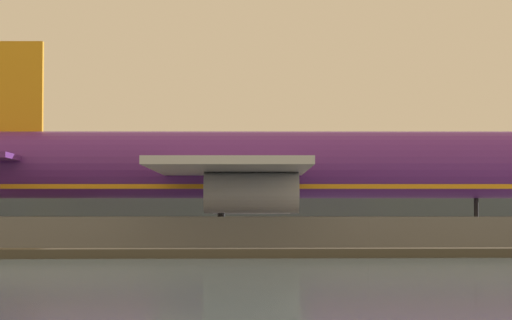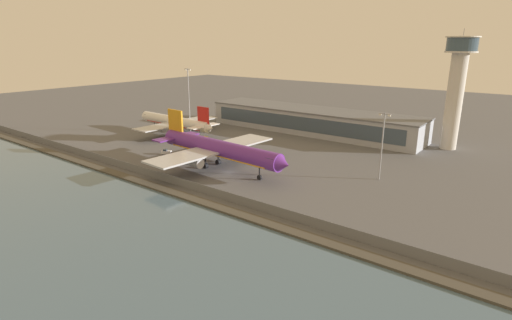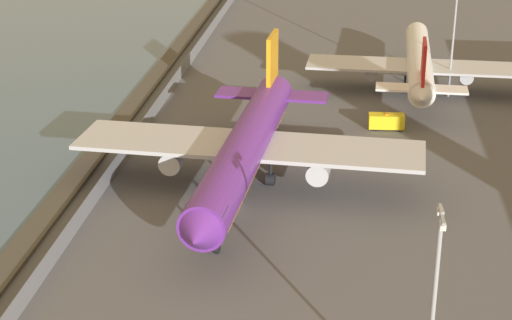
{
  "view_description": "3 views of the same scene",
  "coord_description": "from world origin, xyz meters",
  "px_view_note": "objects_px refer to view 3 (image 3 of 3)",
  "views": [
    {
      "loc": [
        -11.74,
        -87.64,
        2.29
      ],
      "look_at": [
        -5.26,
        5.15,
        6.6
      ],
      "focal_mm": 85.0,
      "sensor_mm": 36.0,
      "label": 1
    },
    {
      "loc": [
        72.02,
        -81.11,
        36.03
      ],
      "look_at": [
        3.55,
        8.32,
        2.46
      ],
      "focal_mm": 28.0,
      "sensor_mm": 36.0,
      "label": 2
    },
    {
      "loc": [
        90.61,
        13.94,
        43.86
      ],
      "look_at": [
        -1.74,
        3.2,
        5.77
      ],
      "focal_mm": 60.0,
      "sensor_mm": 36.0,
      "label": 3
    }
  ],
  "objects_px": {
    "passenger_jet_white_red": "(419,62)",
    "ops_van": "(387,121)",
    "baggage_tug": "(269,121)",
    "apron_light_mast_apron_west": "(456,11)",
    "apron_light_mast_apron_east": "(433,309)",
    "cargo_jet_purple": "(246,147)"
  },
  "relations": [
    {
      "from": "passenger_jet_white_red",
      "to": "ops_van",
      "type": "distance_m",
      "value": 21.17
    },
    {
      "from": "baggage_tug",
      "to": "passenger_jet_white_red",
      "type": "bearing_deg",
      "value": 132.3
    },
    {
      "from": "baggage_tug",
      "to": "apron_light_mast_apron_west",
      "type": "xyz_separation_m",
      "value": [
        -17.92,
        28.04,
        13.42
      ]
    },
    {
      "from": "baggage_tug",
      "to": "ops_van",
      "type": "xyz_separation_m",
      "value": [
        -0.93,
        17.56,
        0.47
      ]
    },
    {
      "from": "cargo_jet_purple",
      "to": "passenger_jet_white_red",
      "type": "xyz_separation_m",
      "value": [
        -44.51,
        23.5,
        -1.04
      ]
    },
    {
      "from": "baggage_tug",
      "to": "ops_van",
      "type": "distance_m",
      "value": 17.59
    },
    {
      "from": "ops_van",
      "to": "apron_light_mast_apron_west",
      "type": "xyz_separation_m",
      "value": [
        -16.98,
        10.47,
        12.95
      ]
    },
    {
      "from": "cargo_jet_purple",
      "to": "ops_van",
      "type": "xyz_separation_m",
      "value": [
        -24.4,
        17.93,
        -4.58
      ]
    },
    {
      "from": "cargo_jet_purple",
      "to": "ops_van",
      "type": "height_order",
      "value": "cargo_jet_purple"
    },
    {
      "from": "passenger_jet_white_red",
      "to": "apron_light_mast_apron_east",
      "type": "xyz_separation_m",
      "value": [
        86.45,
        -4.5,
        5.54
      ]
    },
    {
      "from": "apron_light_mast_apron_west",
      "to": "apron_light_mast_apron_east",
      "type": "xyz_separation_m",
      "value": [
        83.32,
        -9.41,
        -3.86
      ]
    },
    {
      "from": "apron_light_mast_apron_east",
      "to": "cargo_jet_purple",
      "type": "bearing_deg",
      "value": -155.63
    },
    {
      "from": "cargo_jet_purple",
      "to": "ops_van",
      "type": "distance_m",
      "value": 30.62
    },
    {
      "from": "cargo_jet_purple",
      "to": "ops_van",
      "type": "relative_size",
      "value": 9.63
    },
    {
      "from": "baggage_tug",
      "to": "ops_van",
      "type": "bearing_deg",
      "value": 93.04
    },
    {
      "from": "cargo_jet_purple",
      "to": "apron_light_mast_apron_east",
      "type": "xyz_separation_m",
      "value": [
        41.94,
        19.0,
        4.51
      ]
    },
    {
      "from": "passenger_jet_white_red",
      "to": "ops_van",
      "type": "xyz_separation_m",
      "value": [
        20.11,
        -5.56,
        -3.54
      ]
    },
    {
      "from": "baggage_tug",
      "to": "apron_light_mast_apron_west",
      "type": "relative_size",
      "value": 0.14
    },
    {
      "from": "cargo_jet_purple",
      "to": "passenger_jet_white_red",
      "type": "distance_m",
      "value": 50.34
    },
    {
      "from": "cargo_jet_purple",
      "to": "apron_light_mast_apron_west",
      "type": "height_order",
      "value": "apron_light_mast_apron_west"
    },
    {
      "from": "passenger_jet_white_red",
      "to": "apron_light_mast_apron_west",
      "type": "height_order",
      "value": "apron_light_mast_apron_west"
    },
    {
      "from": "passenger_jet_white_red",
      "to": "apron_light_mast_apron_east",
      "type": "height_order",
      "value": "apron_light_mast_apron_east"
    }
  ]
}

